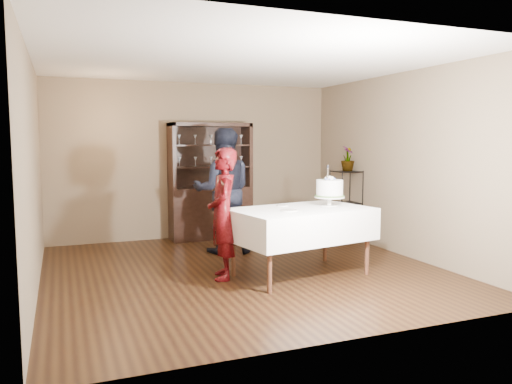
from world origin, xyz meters
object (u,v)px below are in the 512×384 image
plant_etagere (346,203)px  potted_plant (348,158)px  china_hutch (210,200)px  cake (329,190)px  cake_table (301,224)px  woman (223,214)px  man (223,191)px

plant_etagere → potted_plant: 0.75m
china_hutch → cake: china_hutch is taller
plant_etagere → china_hutch: bearing=153.2°
potted_plant → cake: bearing=-128.1°
cake_table → woman: 0.99m
cake_table → woman: bearing=166.1°
potted_plant → cake_table: bearing=-135.2°
woman → man: (0.44, 1.38, 0.14)m
man → cake: 1.82m
china_hutch → cake: bearing=-72.8°
china_hutch → man: (-0.13, -1.13, 0.28)m
cake_table → woman: size_ratio=1.15×
cake_table → man: bearing=107.4°
china_hutch → man: bearing=-96.4°
woman → potted_plant: bearing=131.9°
cake_table → cake: size_ratio=3.49×
plant_etagere → cake_table: bearing=-135.1°
woman → cake: size_ratio=3.02×
man → potted_plant: bearing=-162.0°
man → cake: bearing=137.0°
china_hutch → woman: 2.58m
plant_etagere → man: bearing=-178.1°
china_hutch → cake: (0.83, -2.67, 0.41)m
plant_etagere → cake: cake is taller
china_hutch → man: 1.17m
man → cake: (0.95, -1.54, 0.13)m
china_hutch → woman: size_ratio=1.23×
plant_etagere → potted_plant: potted_plant is taller
plant_etagere → man: size_ratio=0.63×
china_hutch → potted_plant: size_ratio=4.72×
woman → potted_plant: size_ratio=3.83×
woman → potted_plant: 3.13m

